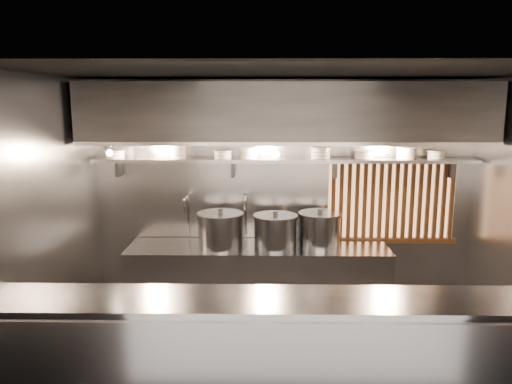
{
  "coord_description": "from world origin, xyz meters",
  "views": [
    {
      "loc": [
        -0.23,
        -4.42,
        2.57
      ],
      "look_at": [
        -0.31,
        0.55,
        1.65
      ],
      "focal_mm": 35.0,
      "sensor_mm": 36.0,
      "label": 1
    }
  ],
  "objects_px": {
    "stock_pot_mid": "(275,231)",
    "pendant_bulb": "(276,154)",
    "heat_lamp": "(107,148)",
    "stock_pot_left": "(220,230)",
    "stock_pot_right": "(320,229)"
  },
  "relations": [
    {
      "from": "pendant_bulb",
      "to": "stock_pot_mid",
      "type": "distance_m",
      "value": 0.88
    },
    {
      "from": "stock_pot_left",
      "to": "stock_pot_mid",
      "type": "height_order",
      "value": "stock_pot_left"
    },
    {
      "from": "pendant_bulb",
      "to": "stock_pot_mid",
      "type": "xyz_separation_m",
      "value": [
        -0.0,
        -0.11,
        -0.87
      ]
    },
    {
      "from": "heat_lamp",
      "to": "stock_pot_mid",
      "type": "height_order",
      "value": "heat_lamp"
    },
    {
      "from": "stock_pot_left",
      "to": "stock_pot_right",
      "type": "relative_size",
      "value": 1.17
    },
    {
      "from": "stock_pot_mid",
      "to": "stock_pot_right",
      "type": "relative_size",
      "value": 1.17
    },
    {
      "from": "stock_pot_mid",
      "to": "stock_pot_left",
      "type": "bearing_deg",
      "value": -179.93
    },
    {
      "from": "heat_lamp",
      "to": "stock_pot_right",
      "type": "relative_size",
      "value": 0.64
    },
    {
      "from": "pendant_bulb",
      "to": "heat_lamp",
      "type": "bearing_deg",
      "value": -169.0
    },
    {
      "from": "heat_lamp",
      "to": "pendant_bulb",
      "type": "xyz_separation_m",
      "value": [
        1.8,
        0.35,
        -0.11
      ]
    },
    {
      "from": "heat_lamp",
      "to": "stock_pot_left",
      "type": "distance_m",
      "value": 1.53
    },
    {
      "from": "stock_pot_mid",
      "to": "pendant_bulb",
      "type": "bearing_deg",
      "value": 89.59
    },
    {
      "from": "stock_pot_mid",
      "to": "heat_lamp",
      "type": "bearing_deg",
      "value": -172.41
    },
    {
      "from": "heat_lamp",
      "to": "stock_pot_mid",
      "type": "bearing_deg",
      "value": 7.59
    },
    {
      "from": "stock_pot_mid",
      "to": "stock_pot_right",
      "type": "xyz_separation_m",
      "value": [
        0.51,
        0.06,
        0.01
      ]
    }
  ]
}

